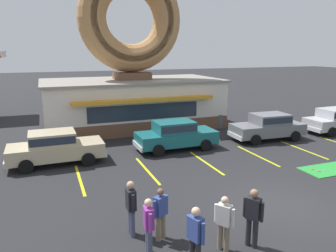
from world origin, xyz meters
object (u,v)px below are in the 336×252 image
golf_ball (325,171)px  car_grey (268,126)px  car_champagne (55,146)px  pedestrian_crossing_woman (195,236)px  car_teal (176,134)px  pedestrian_leather_jacket_man (131,206)px  pedestrian_blue_sweater_man (149,224)px  pedestrian_beanie_man (161,212)px  pedestrian_hooded_kid (253,215)px  trash_bin (219,121)px  pedestrian_clipboard_woman (224,221)px

golf_ball → car_grey: 5.61m
car_champagne → pedestrian_crossing_woman: pedestrian_crossing_woman is taller
car_teal → pedestrian_crossing_woman: pedestrian_crossing_woman is taller
car_champagne → pedestrian_leather_jacket_man: pedestrian_leather_jacket_man is taller
car_grey → pedestrian_blue_sweater_man: 13.36m
pedestrian_beanie_man → pedestrian_hooded_kid: bearing=-28.7°
car_teal → car_grey: (6.04, -0.14, 0.00)m
pedestrian_leather_jacket_man → trash_bin: pedestrian_leather_jacket_man is taller
golf_ball → pedestrian_blue_sweater_man: size_ratio=0.03×
trash_bin → pedestrian_hooded_kid: bearing=-115.8°
car_grey → car_teal: bearing=178.6°
car_grey → pedestrian_crossing_woman: 13.39m
pedestrian_clipboard_woman → car_grey: bearing=47.2°
car_grey → pedestrian_crossing_woman: pedestrian_crossing_woman is taller
pedestrian_leather_jacket_man → trash_bin: 14.53m
pedestrian_blue_sweater_man → pedestrian_beanie_man: size_ratio=1.02×
pedestrian_crossing_woman → pedestrian_beanie_man: bearing=102.3°
car_champagne → pedestrian_clipboard_woman: bearing=-66.2°
pedestrian_leather_jacket_man → pedestrian_crossing_woman: bearing=-62.8°
pedestrian_hooded_kid → pedestrian_beanie_man: pedestrian_hooded_kid is taller
pedestrian_blue_sweater_man → car_teal: bearing=63.6°
car_teal → pedestrian_beanie_man: 8.89m
car_grey → pedestrian_hooded_kid: 11.86m
pedestrian_leather_jacket_man → pedestrian_beanie_man: 0.90m
car_champagne → pedestrian_clipboard_woman: 9.87m
pedestrian_hooded_kid → pedestrian_leather_jacket_man: (-2.98, 1.75, -0.01)m
pedestrian_beanie_man → pedestrian_blue_sweater_man: bearing=-133.6°
golf_ball → trash_bin: trash_bin is taller
trash_bin → golf_ball: bearing=-88.4°
pedestrian_clipboard_woman → golf_ball: bearing=26.0°
golf_ball → pedestrian_crossing_woman: size_ratio=0.02×
pedestrian_hooded_kid → pedestrian_clipboard_woman: 0.84m
pedestrian_hooded_kid → trash_bin: size_ratio=1.76×
pedestrian_leather_jacket_man → pedestrian_beanie_man: pedestrian_leather_jacket_man is taller
pedestrian_blue_sweater_man → pedestrian_leather_jacket_man: bearing=100.4°
golf_ball → pedestrian_clipboard_woman: bearing=-154.0°
car_teal → pedestrian_hooded_kid: 9.42m
car_teal → trash_bin: bearing=37.5°
pedestrian_beanie_man → golf_ball: bearing=15.7°
pedestrian_clipboard_woman → trash_bin: pedestrian_clipboard_woman is taller
pedestrian_hooded_kid → pedestrian_crossing_woman: (-1.91, -0.34, -0.01)m
car_champagne → pedestrian_clipboard_woman: size_ratio=2.89×
car_teal → pedestrian_clipboard_woman: car_teal is taller
car_champagne → pedestrian_leather_jacket_man: 7.62m
car_teal → car_grey: same height
pedestrian_leather_jacket_man → pedestrian_clipboard_woman: 2.70m
pedestrian_crossing_woman → car_grey: bearing=45.2°
golf_ball → trash_bin: 9.26m
car_teal → pedestrian_crossing_woman: size_ratio=2.70×
pedestrian_clipboard_woman → pedestrian_blue_sweater_man: bearing=164.3°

